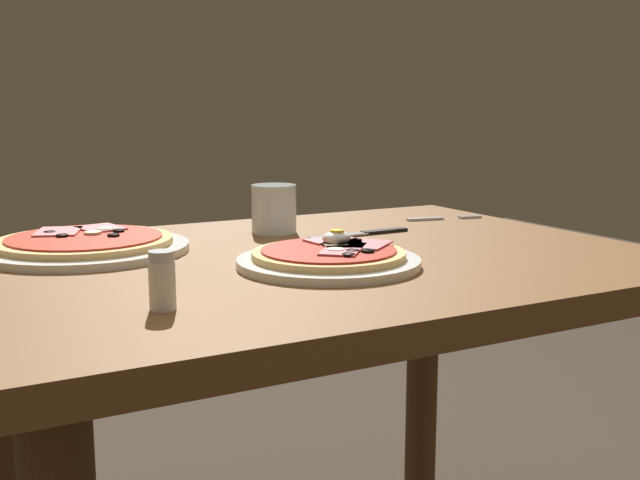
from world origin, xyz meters
TOP-DOWN VIEW (x-y plane):
  - dining_table at (0.00, 0.00)m, footprint 1.01×0.77m
  - pizza_foreground at (-0.02, -0.09)m, footprint 0.26×0.26m
  - pizza_across_left at (-0.31, 0.18)m, footprint 0.32×0.32m
  - water_glass_near at (0.03, 0.21)m, footprint 0.08×0.08m
  - fork at (0.38, 0.20)m, footprint 0.16×0.05m
  - knife at (0.16, 0.11)m, footprint 0.20×0.02m
  - salt_shaker at (-0.30, -0.21)m, footprint 0.03×0.03m

SIDE VIEW (x-z plane):
  - dining_table at x=0.00m, z-range 0.24..0.98m
  - fork at x=0.38m, z-range 0.74..0.75m
  - knife at x=0.16m, z-range 0.74..0.75m
  - pizza_across_left at x=-0.31m, z-range 0.74..0.77m
  - pizza_foreground at x=-0.02m, z-range 0.73..0.78m
  - salt_shaker at x=-0.30m, z-range 0.74..0.81m
  - water_glass_near at x=0.03m, z-range 0.74..0.82m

